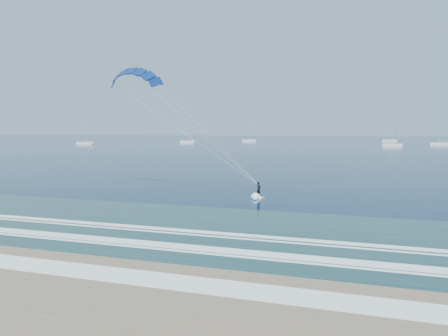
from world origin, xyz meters
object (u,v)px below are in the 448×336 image
kitesurfer_rig (192,126)px  sailboat_5 (439,144)px  sailboat_0 (85,143)px  sailboat_1 (187,142)px  sailboat_3 (392,145)px  sailboat_4 (389,140)px  sailboat_2 (249,140)px

kitesurfer_rig → sailboat_5: bearing=70.8°
sailboat_0 → sailboat_1: 55.89m
sailboat_0 → sailboat_3: 151.63m
sailboat_3 → kitesurfer_rig: bearing=-103.7°
sailboat_1 → sailboat_3: sailboat_3 is taller
sailboat_1 → sailboat_5: bearing=2.4°
sailboat_4 → sailboat_3: bearing=-94.6°
sailboat_3 → sailboat_4: bearing=85.4°
sailboat_0 → sailboat_5: bearing=13.4°
kitesurfer_rig → sailboat_5: size_ratio=1.68×
sailboat_2 → sailboat_4: size_ratio=0.99×
sailboat_0 → sailboat_2: sailboat_0 is taller
kitesurfer_rig → sailboat_4: size_ratio=1.69×
sailboat_2 → sailboat_3: size_ratio=1.01×
sailboat_2 → sailboat_5: size_ratio=0.99×
sailboat_0 → sailboat_5: (174.39, 41.58, -0.00)m
sailboat_2 → sailboat_3: sailboat_2 is taller
sailboat_5 → sailboat_4: bearing=108.7°
sailboat_4 → sailboat_5: bearing=-71.3°
sailboat_5 → kitesurfer_rig: bearing=-109.2°
kitesurfer_rig → sailboat_0: bearing=129.9°
kitesurfer_rig → sailboat_4: 233.51m
kitesurfer_rig → sailboat_2: (-41.72, 205.35, -7.62)m
kitesurfer_rig → sailboat_2: 209.68m
sailboat_2 → sailboat_5: 107.16m
sailboat_1 → sailboat_4: 127.87m
sailboat_2 → sailboat_3: 94.40m
sailboat_4 → sailboat_0: bearing=-148.9°
sailboat_1 → sailboat_3: 109.09m
kitesurfer_rig → sailboat_2: bearing=101.5°
sailboat_1 → sailboat_5: size_ratio=0.96×
kitesurfer_rig → sailboat_2: size_ratio=1.70×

